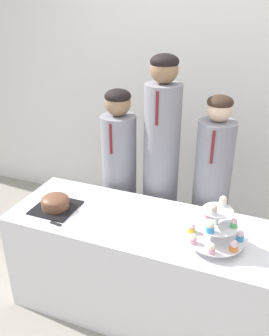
# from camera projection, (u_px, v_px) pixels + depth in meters

# --- Properties ---
(wall_back) EXTENTS (9.00, 0.06, 2.70)m
(wall_back) POSITION_uv_depth(u_px,v_px,m) (198.00, 78.00, 3.02)
(wall_back) COLOR silver
(wall_back) RESTS_ON ground_plane
(table) EXTENTS (1.71, 0.62, 0.72)m
(table) POSITION_uv_depth(u_px,v_px,m) (143.00, 267.00, 2.34)
(table) COLOR white
(table) RESTS_ON ground_plane
(round_cake) EXTENTS (0.27, 0.27, 0.10)m
(round_cake) POSITION_uv_depth(u_px,v_px,m) (55.00, 202.00, 2.31)
(round_cake) COLOR black
(round_cake) RESTS_ON table
(cake_knife) EXTENTS (0.28, 0.05, 0.01)m
(cake_knife) POSITION_uv_depth(u_px,v_px,m) (62.00, 226.00, 2.14)
(cake_knife) COLOR silver
(cake_knife) RESTS_ON table
(cupcake_stand) EXTENTS (0.32, 0.32, 0.29)m
(cupcake_stand) POSITION_uv_depth(u_px,v_px,m) (216.00, 228.00, 1.93)
(cupcake_stand) COLOR silver
(cupcake_stand) RESTS_ON table
(student_0) EXTENTS (0.26, 0.26, 1.40)m
(student_0) POSITION_uv_depth(u_px,v_px,m) (120.00, 182.00, 2.74)
(student_0) COLOR gray
(student_0) RESTS_ON ground_plane
(student_1) EXTENTS (0.25, 0.26, 1.65)m
(student_1) POSITION_uv_depth(u_px,v_px,m) (161.00, 174.00, 2.57)
(student_1) COLOR gray
(student_1) RESTS_ON ground_plane
(student_2) EXTENTS (0.25, 0.26, 1.42)m
(student_2) POSITION_uv_depth(u_px,v_px,m) (210.00, 199.00, 2.50)
(student_2) COLOR gray
(student_2) RESTS_ON ground_plane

